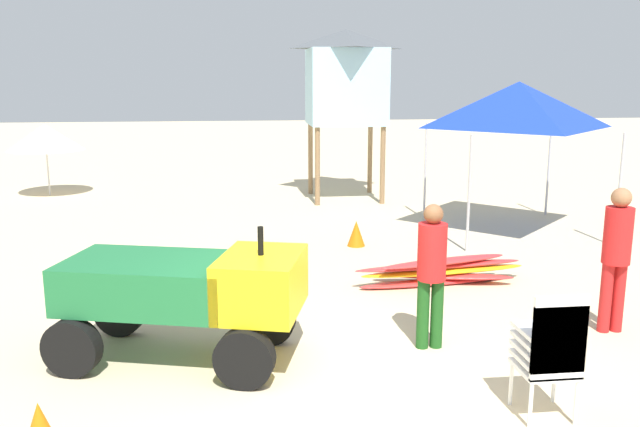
{
  "coord_description": "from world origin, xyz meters",
  "views": [
    {
      "loc": [
        -0.91,
        -5.84,
        3.0
      ],
      "look_at": [
        0.09,
        2.49,
        1.25
      ],
      "focal_mm": 37.04,
      "sensor_mm": 36.0,
      "label": 1
    }
  ],
  "objects": [
    {
      "name": "lifeguard_near_center",
      "position": [
        3.43,
        1.16,
        1.01
      ],
      "size": [
        0.32,
        0.32,
        1.74
      ],
      "color": "red",
      "rests_on": "ground"
    },
    {
      "name": "utility_cart",
      "position": [
        -1.51,
        0.93,
        0.78
      ],
      "size": [
        2.77,
        1.86,
        1.5
      ],
      "color": "#1E6B38",
      "rests_on": "ground"
    },
    {
      "name": "stacked_plastic_chairs",
      "position": [
        1.73,
        -0.74,
        0.7
      ],
      "size": [
        0.48,
        0.48,
        1.2
      ],
      "color": "white",
      "rests_on": "ground"
    },
    {
      "name": "beach_umbrella_left",
      "position": [
        -5.83,
        11.55,
        1.49
      ],
      "size": [
        1.88,
        1.88,
        1.82
      ],
      "color": "beige",
      "rests_on": "ground"
    },
    {
      "name": "lifeguard_near_left",
      "position": [
        1.14,
        0.95,
        0.94
      ],
      "size": [
        0.32,
        0.32,
        1.65
      ],
      "color": "#194C19",
      "rests_on": "ground"
    },
    {
      "name": "popup_canopy",
      "position": [
        4.34,
        6.31,
        2.46
      ],
      "size": [
        2.8,
        2.8,
        2.9
      ],
      "color": "#B2B2B7",
      "rests_on": "ground"
    },
    {
      "name": "traffic_cone_far",
      "position": [
        1.11,
        5.52,
        0.23
      ],
      "size": [
        0.32,
        0.32,
        0.46
      ],
      "primitive_type": "cone",
      "color": "orange",
      "rests_on": "ground"
    },
    {
      "name": "lifeguard_tower",
      "position": [
        1.63,
        10.21,
        2.98
      ],
      "size": [
        1.98,
        1.98,
        4.1
      ],
      "color": "olive",
      "rests_on": "ground"
    },
    {
      "name": "ground",
      "position": [
        0.0,
        0.0,
        0.0
      ],
      "size": [
        80.0,
        80.0,
        0.0
      ],
      "primitive_type": "plane",
      "color": "beige"
    },
    {
      "name": "surfboard_pile",
      "position": [
        1.96,
        3.17,
        0.19
      ],
      "size": [
        2.64,
        0.8,
        0.4
      ],
      "color": "red",
      "rests_on": "ground"
    }
  ]
}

